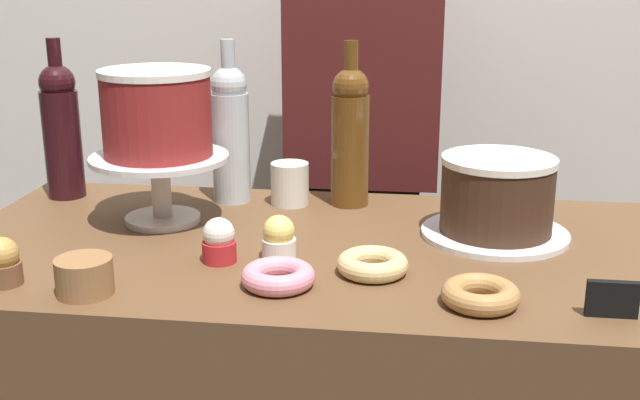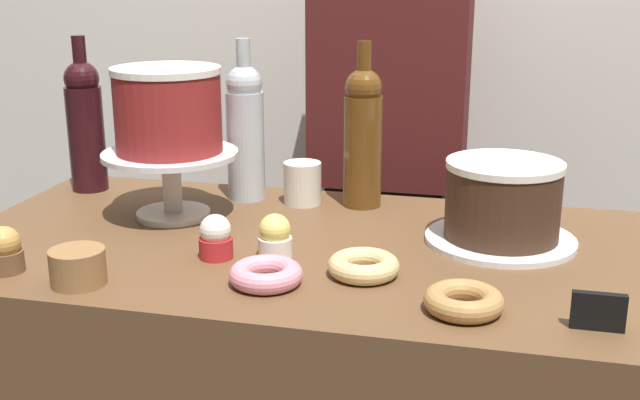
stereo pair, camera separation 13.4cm
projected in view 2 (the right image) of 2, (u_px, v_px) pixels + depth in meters
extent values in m
cylinder|color=silver|center=(174.00, 214.00, 1.52)|extent=(0.14, 0.14, 0.01)
cylinder|color=silver|center=(172.00, 184.00, 1.50)|extent=(0.04, 0.04, 0.11)
cylinder|color=silver|center=(170.00, 154.00, 1.48)|extent=(0.25, 0.25, 0.01)
cylinder|color=maroon|center=(168.00, 113.00, 1.46)|extent=(0.20, 0.20, 0.15)
cylinder|color=white|center=(166.00, 70.00, 1.44)|extent=(0.20, 0.20, 0.01)
cylinder|color=white|center=(500.00, 240.00, 1.38)|extent=(0.26, 0.26, 0.01)
cylinder|color=#3D2619|center=(503.00, 203.00, 1.36)|extent=(0.20, 0.20, 0.12)
cylinder|color=white|center=(505.00, 165.00, 1.34)|extent=(0.20, 0.20, 0.01)
cylinder|color=black|center=(87.00, 139.00, 1.67)|extent=(0.08, 0.08, 0.22)
sphere|color=black|center=(81.00, 79.00, 1.64)|extent=(0.07, 0.07, 0.07)
cylinder|color=black|center=(79.00, 54.00, 1.62)|extent=(0.03, 0.03, 0.08)
cylinder|color=#B2BCC1|center=(246.00, 146.00, 1.61)|extent=(0.08, 0.08, 0.22)
sphere|color=#B2BCC1|center=(244.00, 83.00, 1.57)|extent=(0.07, 0.07, 0.07)
cylinder|color=#B2BCC1|center=(243.00, 58.00, 1.56)|extent=(0.03, 0.03, 0.08)
cylinder|color=#5B3814|center=(363.00, 152.00, 1.56)|extent=(0.08, 0.08, 0.22)
sphere|color=#5B3814|center=(364.00, 87.00, 1.52)|extent=(0.07, 0.07, 0.07)
cylinder|color=#5B3814|center=(364.00, 61.00, 1.51)|extent=(0.03, 0.03, 0.08)
cylinder|color=brown|center=(6.00, 261.00, 1.24)|extent=(0.06, 0.06, 0.03)
sphere|color=#CC9347|center=(4.00, 243.00, 1.23)|extent=(0.05, 0.05, 0.05)
cylinder|color=white|center=(275.00, 247.00, 1.31)|extent=(0.06, 0.06, 0.03)
sphere|color=#EFDB6B|center=(275.00, 229.00, 1.30)|extent=(0.05, 0.05, 0.05)
cylinder|color=red|center=(216.00, 248.00, 1.30)|extent=(0.06, 0.06, 0.03)
sphere|color=white|center=(215.00, 230.00, 1.29)|extent=(0.05, 0.05, 0.05)
torus|color=#E0C17F|center=(364.00, 266.00, 1.23)|extent=(0.11, 0.11, 0.03)
torus|color=#B27F47|center=(464.00, 301.00, 1.10)|extent=(0.11, 0.11, 0.03)
torus|color=pink|center=(266.00, 274.00, 1.19)|extent=(0.11, 0.11, 0.03)
cylinder|color=olive|center=(79.00, 280.00, 1.20)|extent=(0.08, 0.08, 0.01)
cylinder|color=olive|center=(79.00, 274.00, 1.20)|extent=(0.08, 0.08, 0.01)
cylinder|color=olive|center=(78.00, 267.00, 1.19)|extent=(0.08, 0.08, 0.01)
cylinder|color=olive|center=(77.00, 260.00, 1.19)|extent=(0.08, 0.08, 0.01)
cylinder|color=olive|center=(77.00, 253.00, 1.19)|extent=(0.08, 0.08, 0.01)
cube|color=black|center=(598.00, 311.00, 1.04)|extent=(0.07, 0.01, 0.05)
cylinder|color=silver|center=(302.00, 183.00, 1.59)|extent=(0.08, 0.08, 0.08)
cube|color=black|center=(384.00, 337.00, 2.06)|extent=(0.28, 0.18, 0.85)
cube|color=#4C1919|center=(391.00, 67.00, 1.86)|extent=(0.36, 0.22, 0.55)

